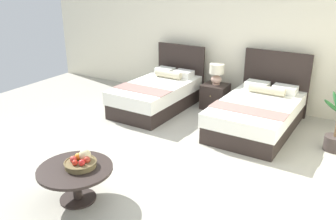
# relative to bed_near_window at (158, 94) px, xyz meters

# --- Properties ---
(ground_plane) EXTENTS (9.64, 9.64, 0.02)m
(ground_plane) POSITION_rel_bed_near_window_xyz_m (1.06, -1.81, -0.33)
(ground_plane) COLOR #A5A193
(wall_back) EXTENTS (9.64, 0.12, 2.80)m
(wall_back) POSITION_rel_bed_near_window_xyz_m (1.06, 1.21, 1.08)
(wall_back) COLOR silver
(wall_back) RESTS_ON ground
(bed_near_window) EXTENTS (1.19, 2.08, 1.20)m
(bed_near_window) POSITION_rel_bed_near_window_xyz_m (0.00, 0.00, 0.00)
(bed_near_window) COLOR black
(bed_near_window) RESTS_ON ground
(bed_near_corner) EXTENTS (1.34, 2.16, 1.26)m
(bed_near_corner) POSITION_rel_bed_near_window_xyz_m (2.12, 0.01, -0.01)
(bed_near_corner) COLOR black
(bed_near_corner) RESTS_ON ground
(nightstand) EXTENTS (0.51, 0.50, 0.52)m
(nightstand) POSITION_rel_bed_near_window_xyz_m (1.02, 0.61, -0.06)
(nightstand) COLOR black
(nightstand) RESTS_ON ground
(table_lamp) EXTENTS (0.30, 0.30, 0.43)m
(table_lamp) POSITION_rel_bed_near_window_xyz_m (1.02, 0.63, 0.45)
(table_lamp) COLOR tan
(table_lamp) RESTS_ON nightstand
(coffee_table) EXTENTS (0.92, 0.92, 0.45)m
(coffee_table) POSITION_rel_bed_near_window_xyz_m (0.84, -3.29, 0.03)
(coffee_table) COLOR black
(coffee_table) RESTS_ON ground
(fruit_bowl) EXTENTS (0.40, 0.40, 0.20)m
(fruit_bowl) POSITION_rel_bed_near_window_xyz_m (0.88, -3.21, 0.20)
(fruit_bowl) COLOR brown
(fruit_bowl) RESTS_ON coffee_table
(potted_palm) EXTENTS (0.52, 0.52, 0.97)m
(potted_palm) POSITION_rel_bed_near_window_xyz_m (3.44, -0.21, -0.05)
(potted_palm) COLOR #3B312F
(potted_palm) RESTS_ON ground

